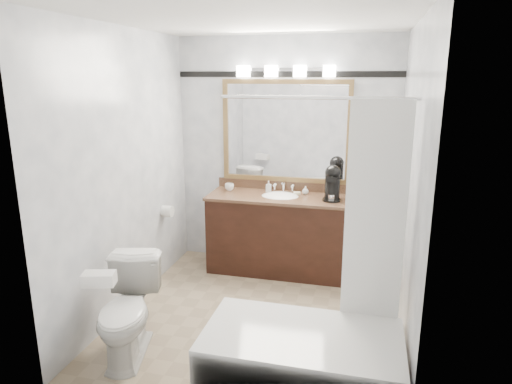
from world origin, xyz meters
TOP-DOWN VIEW (x-y plane):
  - room at (0.00, 0.00)m, footprint 2.42×2.62m
  - vanity at (0.00, 1.02)m, footprint 1.53×0.58m
  - mirror at (0.00, 1.28)m, footprint 1.40×0.04m
  - vanity_light_bar at (0.00, 1.23)m, footprint 1.02×0.14m
  - accent_stripe at (0.00, 1.29)m, footprint 2.40×0.01m
  - bathtub at (0.55, -0.90)m, footprint 1.30×0.75m
  - tp_roll at (-1.14, 0.66)m, footprint 0.11×0.12m
  - toilet at (-0.81, -0.80)m, footprint 0.58×0.80m
  - tissue_box at (-0.81, -1.12)m, footprint 0.23×0.17m
  - coffee_maker at (0.54, 1.00)m, footprint 0.19×0.24m
  - cup_left at (-0.59, 1.11)m, footprint 0.11×0.11m
  - soap_bottle_a at (-0.16, 1.16)m, footprint 0.06×0.06m
  - soap_bottle_b at (0.25, 1.15)m, footprint 0.09×0.09m
  - soap_bar at (0.16, 1.13)m, footprint 0.08×0.06m

SIDE VIEW (x-z plane):
  - bathtub at x=0.55m, z-range -0.70..1.26m
  - toilet at x=-0.81m, z-range 0.00..0.74m
  - vanity at x=0.00m, z-range -0.04..0.93m
  - tp_roll at x=-1.14m, z-range 0.64..0.76m
  - tissue_box at x=-0.81m, z-range 0.74..0.82m
  - soap_bar at x=0.16m, z-range 0.85..0.87m
  - cup_left at x=-0.59m, z-range 0.85..0.93m
  - soap_bottle_b at x=0.25m, z-range 0.85..0.94m
  - soap_bottle_a at x=-0.16m, z-range 0.85..0.97m
  - coffee_maker at x=0.54m, z-range 0.86..1.21m
  - room at x=0.00m, z-range -0.01..2.51m
  - mirror at x=0.00m, z-range 0.95..2.05m
  - accent_stripe at x=0.00m, z-range 2.07..2.13m
  - vanity_light_bar at x=0.00m, z-range 2.07..2.19m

